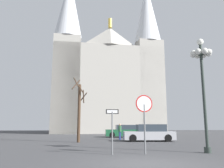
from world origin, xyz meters
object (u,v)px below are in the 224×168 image
at_px(cathedral, 107,81).
at_px(pedestrian_walking, 120,130).
at_px(one_way_arrow_sign, 112,126).
at_px(parked_car_far_silver, 149,133).
at_px(bare_tree, 79,110).
at_px(street_lamp, 202,70).
at_px(stop_sign, 144,111).
at_px(parked_car_near_green, 125,131).

distance_m(cathedral, pedestrian_walking, 22.77).
relative_size(cathedral, pedestrian_walking, 19.77).
bearing_deg(one_way_arrow_sign, parked_car_far_silver, 66.38).
bearing_deg(pedestrian_walking, parked_car_far_silver, -46.83).
xyz_separation_m(cathedral, bare_tree, (-3.70, -24.32, -7.35)).
xyz_separation_m(one_way_arrow_sign, street_lamp, (4.97, 0.32, 3.01)).
relative_size(stop_sign, parked_car_near_green, 0.64).
xyz_separation_m(stop_sign, parked_car_near_green, (1.23, 16.65, -1.41)).
bearing_deg(parked_car_near_green, cathedral, 94.80).
height_order(stop_sign, parked_car_far_silver, stop_sign).
bearing_deg(parked_car_far_silver, cathedral, 96.33).
height_order(bare_tree, parked_car_near_green, bare_tree).
relative_size(cathedral, street_lamp, 5.00).
bearing_deg(one_way_arrow_sign, pedestrian_walking, 81.81).
distance_m(stop_sign, pedestrian_walking, 11.95).
height_order(cathedral, bare_tree, cathedral).
xyz_separation_m(stop_sign, parked_car_far_silver, (2.47, 9.34, -1.40)).
xyz_separation_m(street_lamp, parked_car_far_silver, (-0.85, 9.10, -3.70)).
height_order(stop_sign, bare_tree, bare_tree).
relative_size(cathedral, parked_car_far_silver, 6.74).
height_order(parked_car_far_silver, pedestrian_walking, pedestrian_walking).
xyz_separation_m(cathedral, stop_sign, (0.12, -32.75, -7.96)).
distance_m(one_way_arrow_sign, parked_car_far_silver, 10.30).
bearing_deg(one_way_arrow_sign, cathedral, 87.35).
height_order(street_lamp, parked_car_far_silver, street_lamp).
xyz_separation_m(street_lamp, pedestrian_walking, (-3.25, 11.65, -3.46)).
height_order(street_lamp, parked_car_near_green, street_lamp).
distance_m(cathedral, parked_car_near_green, 18.68).
xyz_separation_m(one_way_arrow_sign, pedestrian_walking, (1.72, 11.97, -0.44)).
bearing_deg(one_way_arrow_sign, parked_car_near_green, 80.25).
distance_m(parked_car_far_silver, pedestrian_walking, 3.51).
xyz_separation_m(stop_sign, street_lamp, (3.33, 0.24, 2.30)).
xyz_separation_m(one_way_arrow_sign, parked_car_near_green, (2.88, 16.73, -0.69)).
relative_size(one_way_arrow_sign, parked_car_far_silver, 0.48).
bearing_deg(bare_tree, stop_sign, -65.62).
xyz_separation_m(bare_tree, parked_car_far_silver, (6.30, 0.90, -2.02)).
bearing_deg(parked_car_near_green, pedestrian_walking, -103.62).
xyz_separation_m(parked_car_far_silver, pedestrian_walking, (-2.40, 2.55, 0.24)).
distance_m(one_way_arrow_sign, parked_car_near_green, 16.99).
bearing_deg(cathedral, one_way_arrow_sign, -92.65).
bearing_deg(bare_tree, parked_car_near_green, 58.41).
bearing_deg(parked_car_far_silver, bare_tree, -171.85).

